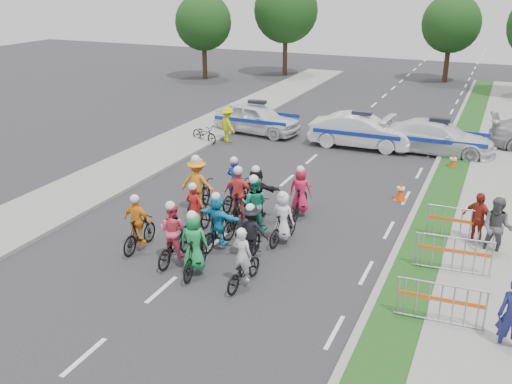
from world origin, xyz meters
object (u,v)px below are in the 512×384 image
at_px(rider_7, 283,222).
at_px(parked_bike, 204,134).
at_px(cone_0, 401,191).
at_px(tree_3, 286,11).
at_px(rider_2, 174,239).
at_px(barrier_0, 440,305).
at_px(tree_0, 203,22).
at_px(police_car_2, 438,137).
at_px(barrier_1, 453,256).
at_px(tree_4, 451,24).
at_px(rider_9, 239,201).
at_px(rider_1, 195,249).
at_px(rider_11, 257,197).
at_px(rider_10, 198,190).
at_px(rider_5, 218,224).
at_px(rider_13, 301,196).
at_px(barrier_2, 461,226).
at_px(rider_8, 255,212).
at_px(spectator_2, 477,219).
at_px(marshal_hiviz, 228,125).
at_px(rider_0, 243,266).
at_px(police_car_1, 361,131).
at_px(rider_12, 235,190).
at_px(rider_3, 139,228).
at_px(police_car_0, 257,118).
at_px(rider_4, 251,238).
at_px(rider_6, 195,218).
at_px(cone_1, 453,161).

xyz_separation_m(rider_7, parked_bike, (-7.40, 8.66, -0.24)).
height_order(cone_0, tree_3, tree_3).
bearing_deg(rider_2, barrier_0, 175.55).
bearing_deg(rider_7, tree_0, -48.39).
height_order(police_car_2, barrier_1, police_car_2).
bearing_deg(tree_4, rider_9, -95.78).
bearing_deg(rider_1, rider_11, -99.42).
height_order(rider_10, parked_bike, rider_10).
bearing_deg(rider_5, barrier_0, 176.40).
relative_size(rider_13, barrier_2, 0.89).
xyz_separation_m(rider_8, spectator_2, (6.29, 2.00, 0.10)).
distance_m(police_car_2, barrier_1, 11.49).
height_order(rider_10, marshal_hiviz, rider_10).
xyz_separation_m(rider_7, rider_8, (-1.01, 0.21, 0.07)).
distance_m(rider_2, spectator_2, 8.88).
height_order(rider_10, tree_4, tree_4).
relative_size(rider_10, tree_4, 0.33).
relative_size(rider_8, barrier_0, 1.01).
bearing_deg(rider_0, barrier_0, -174.08).
height_order(police_car_1, barrier_0, police_car_1).
bearing_deg(parked_bike, tree_4, -2.01).
bearing_deg(police_car_1, police_car_2, -84.12).
distance_m(rider_12, barrier_0, 8.68).
bearing_deg(rider_11, rider_5, 73.61).
distance_m(spectator_2, tree_4, 28.47).
relative_size(rider_3, parked_bike, 1.09).
bearing_deg(rider_9, rider_0, 110.57).
bearing_deg(barrier_1, rider_1, -156.80).
distance_m(rider_2, tree_0, 29.95).
bearing_deg(rider_13, cone_0, -140.42).
relative_size(rider_7, police_car_2, 0.34).
distance_m(rider_11, barrier_0, 7.40).
height_order(police_car_0, tree_4, tree_4).
bearing_deg(rider_13, rider_9, 35.84).
bearing_deg(rider_4, parked_bike, -64.99).
xyz_separation_m(rider_7, tree_4, (1.16, 30.18, 3.53)).
height_order(rider_0, rider_8, rider_8).
bearing_deg(rider_13, rider_6, 44.41).
distance_m(rider_4, rider_5, 1.24).
relative_size(rider_0, rider_13, 0.94).
distance_m(rider_12, barrier_2, 7.37).
relative_size(barrier_2, tree_0, 0.32).
distance_m(rider_3, rider_7, 4.23).
height_order(rider_8, rider_9, rider_8).
distance_m(rider_12, police_car_2, 10.90).
bearing_deg(rider_12, rider_11, 151.00).
xyz_separation_m(rider_5, cone_1, (5.54, 10.32, -0.41)).
relative_size(rider_10, parked_bike, 1.29).
xyz_separation_m(rider_12, tree_0, (-13.33, 22.23, 3.57)).
bearing_deg(barrier_1, rider_10, 172.83).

